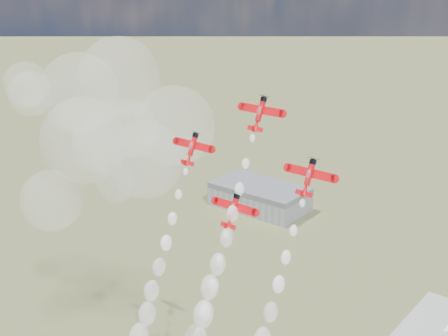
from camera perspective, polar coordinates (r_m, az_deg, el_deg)
name	(u,v)px	position (r m, az deg, el deg)	size (l,w,h in m)	color
hangar	(260,196)	(336.67, 3.28, -2.62)	(50.00, 28.00, 13.00)	gray
plane_lead	(260,113)	(130.64, 3.30, 5.05)	(10.60, 5.28, 7.05)	red
plane_left	(192,148)	(138.53, -2.96, 1.84)	(10.60, 5.28, 7.05)	red
plane_right	(309,176)	(122.11, 7.77, -0.76)	(10.60, 5.28, 7.05)	red
plane_slot	(233,210)	(129.65, 0.83, -3.83)	(10.60, 5.28, 7.05)	red
drifted_smoke_cloud	(107,129)	(160.61, -10.61, 3.51)	(55.75, 38.97, 53.28)	white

